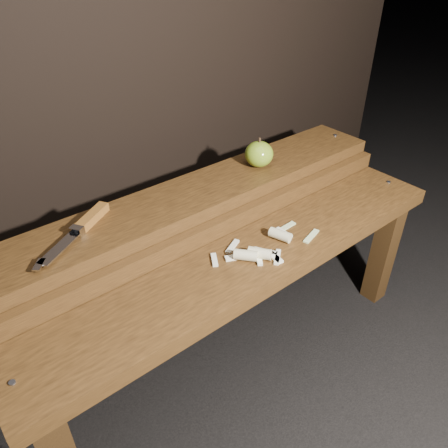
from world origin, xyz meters
TOP-DOWN VIEW (x-y plane):
  - ground at (0.00, 0.00)m, footprint 60.00×60.00m
  - bench_front_tier at (0.00, -0.06)m, footprint 1.20×0.20m
  - bench_rear_tier at (0.00, 0.17)m, footprint 1.20×0.21m
  - apple at (0.22, 0.17)m, footprint 0.08×0.08m
  - knife at (-0.30, 0.19)m, footprint 0.23×0.15m
  - apple_scraps at (0.03, -0.05)m, footprint 0.30×0.14m

SIDE VIEW (x-z plane):
  - ground at x=0.00m, z-range 0.00..0.00m
  - bench_front_tier at x=0.00m, z-range 0.14..0.56m
  - bench_rear_tier at x=0.00m, z-range 0.16..0.67m
  - apple_scraps at x=0.03m, z-range 0.42..0.44m
  - knife at x=-0.30m, z-range 0.50..0.52m
  - apple at x=0.22m, z-range 0.49..0.58m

